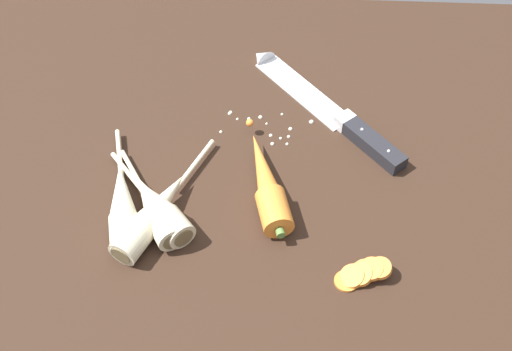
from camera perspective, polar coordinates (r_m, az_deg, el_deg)
ground_plane at (r=90.36cm, az=0.07°, el=-0.47°), size 120.00×90.00×4.00cm
chefs_knife at (r=98.67cm, az=6.03°, el=6.82°), size 25.09×28.59×4.18cm
whole_carrot at (r=84.74cm, az=1.00°, el=-0.71°), size 8.38×21.40×4.20cm
parsnip_front at (r=83.26cm, az=-9.51°, el=-3.07°), size 12.02×17.35×4.00cm
parsnip_mid_left at (r=83.30cm, az=-9.19°, el=-2.97°), size 14.41×16.50×4.00cm
parsnip_mid_right at (r=82.73cm, az=-9.62°, el=-3.57°), size 11.70×22.17×4.00cm
parsnip_back at (r=84.38cm, az=-12.46°, el=-2.79°), size 8.02×22.60×4.00cm
carrot_slice_stack at (r=78.78cm, az=9.98°, el=-9.06°), size 7.26×4.39×3.00cm
mince_crumbs at (r=95.07cm, az=1.25°, el=4.81°), size 14.71×7.17×0.74cm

